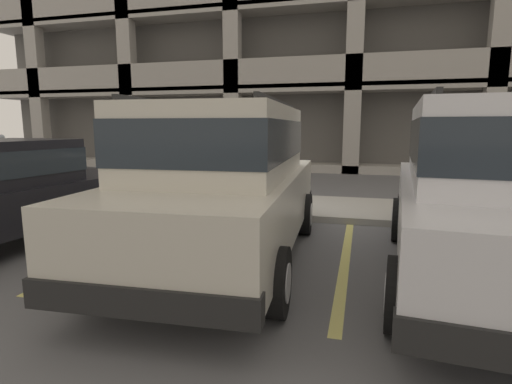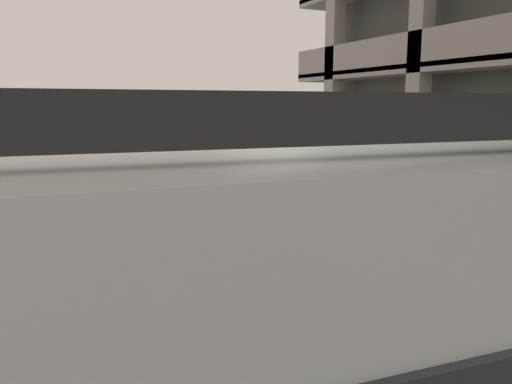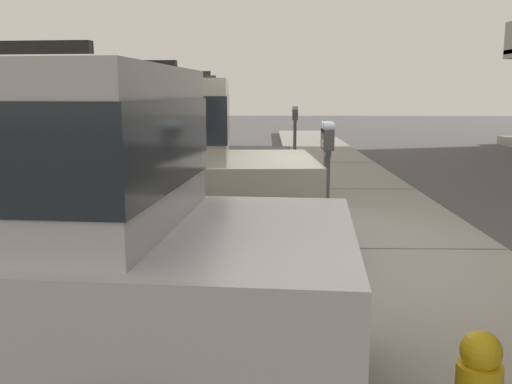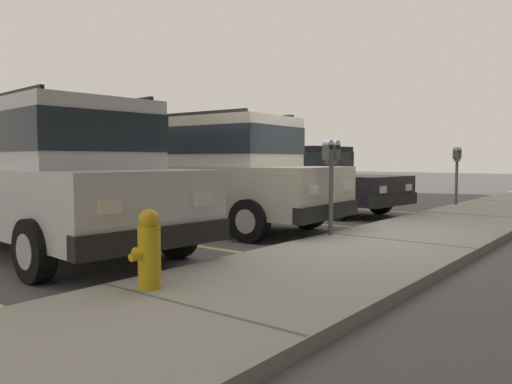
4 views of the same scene
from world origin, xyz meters
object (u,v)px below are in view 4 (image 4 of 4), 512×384
Objects in this scene: silver_suv at (212,168)px; dark_hatchback at (53,172)px; red_sedan at (306,178)px; parking_meter_far at (457,162)px; fire_hydrant at (149,250)px; parking_meter_near at (331,164)px.

silver_suv is 3.04m from dark_hatchback.
red_sedan is 3.24× the size of parking_meter_far.
fire_hydrant is at bearing 1.97° from parking_meter_far.
red_sedan is 3.27× the size of parking_meter_near.
red_sedan reaches higher than fire_hydrant.
silver_suv reaches higher than fire_hydrant.
parking_meter_near is (3.43, 2.62, 0.36)m from red_sedan.
silver_suv is at bearing -176.12° from dark_hatchback.
parking_meter_far reaches higher than red_sedan.
parking_meter_near is 2.02× the size of fire_hydrant.
fire_hydrant is (3.70, 0.30, -0.71)m from parking_meter_near.
parking_meter_far is 2.04× the size of fire_hydrant.
parking_meter_near is (0.08, 2.49, 0.09)m from silver_suv.
parking_meter_far is at bearing 144.16° from red_sedan.
fire_hydrant is (3.78, 2.79, -0.62)m from silver_suv.
parking_meter_near is 0.99× the size of parking_meter_far.
red_sedan is at bearing 179.16° from silver_suv.
fire_hydrant is (7.13, 2.92, -0.36)m from red_sedan.
red_sedan is at bearing -157.76° from fire_hydrant.
silver_suv is 2.49m from parking_meter_near.
dark_hatchback is at bearing -3.96° from silver_suv.
parking_meter_far is at bearing -179.57° from parking_meter_near.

